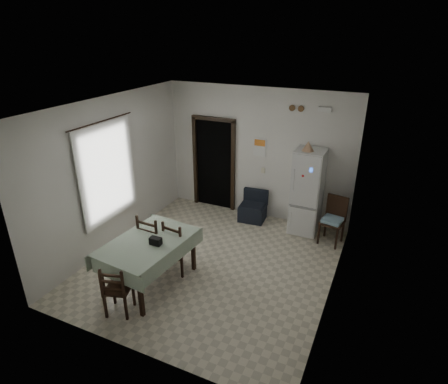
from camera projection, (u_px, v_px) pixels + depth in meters
ground at (213, 264)px, 6.90m from camera, size 4.50×4.50×0.00m
ceiling at (210, 106)px, 5.73m from camera, size 4.20×4.50×0.02m
wall_back at (257, 154)px, 8.18m from camera, size 4.20×0.02×2.90m
wall_front at (127, 262)px, 4.45m from camera, size 4.20×0.02×2.90m
wall_left at (113, 173)px, 7.12m from camera, size 0.02×4.50×2.90m
wall_right at (339, 216)px, 5.51m from camera, size 0.02×4.50×2.90m
doorway at (218, 162)px, 8.91m from camera, size 1.06×0.52×2.22m
window_recess at (103, 171)px, 6.93m from camera, size 0.10×1.20×1.60m
curtain at (108, 172)px, 6.89m from camera, size 0.02×1.45×1.85m
curtain_rod at (101, 121)px, 6.50m from camera, size 0.02×1.60×0.02m
calendar at (260, 147)px, 8.09m from camera, size 0.28×0.02×0.40m
calendar_image at (260, 143)px, 8.04m from camera, size 0.24×0.01×0.14m
light_switch at (263, 170)px, 8.26m from camera, size 0.08×0.02×0.12m
vent_left at (292, 108)px, 7.47m from camera, size 0.12×0.03×0.12m
vent_right at (301, 109)px, 7.40m from camera, size 0.12×0.03×0.12m
emergency_light at (325, 109)px, 7.19m from camera, size 0.25×0.07×0.09m
fridge at (307, 192)px, 7.67m from camera, size 0.59×0.59×1.80m
tan_cone at (308, 146)px, 7.22m from camera, size 0.24×0.24×0.19m
navy_seat at (253, 206)px, 8.35m from camera, size 0.60×0.58×0.67m
corner_chair at (332, 221)px, 7.39m from camera, size 0.49×0.49×0.97m
dining_table at (150, 262)px, 6.24m from camera, size 1.18×1.67×0.82m
black_bag at (156, 241)px, 5.95m from camera, size 0.19×0.12×0.12m
dining_chair_far_left at (155, 240)px, 6.64m from camera, size 0.48×0.48×1.07m
dining_chair_far_right at (179, 245)px, 6.56m from camera, size 0.48×0.48×1.00m
dining_chair_near_head at (118, 288)px, 5.58m from camera, size 0.47×0.47×0.87m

